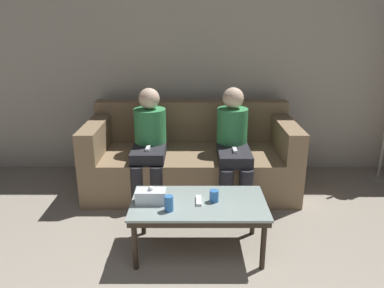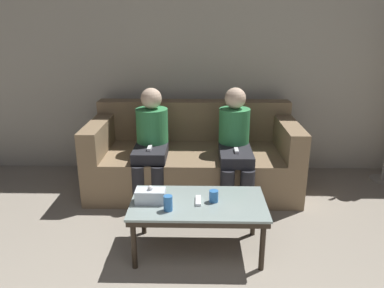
% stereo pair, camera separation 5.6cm
% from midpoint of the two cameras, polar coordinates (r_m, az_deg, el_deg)
% --- Properties ---
extents(wall_back, '(12.00, 0.06, 2.60)m').
position_cam_midpoint_polar(wall_back, '(4.27, 0.73, 13.03)').
color(wall_back, '#B7B2A3').
rests_on(wall_back, ground_plane).
extents(couch, '(2.09, 0.98, 0.86)m').
position_cam_midpoint_polar(couch, '(3.94, 0.60, -2.17)').
color(couch, '#897051').
rests_on(couch, ground_plane).
extents(coffee_table, '(1.01, 0.56, 0.41)m').
position_cam_midpoint_polar(coffee_table, '(2.83, 1.53, -9.57)').
color(coffee_table, '#8C9E99').
rests_on(coffee_table, ground_plane).
extents(cup_near_left, '(0.07, 0.07, 0.09)m').
position_cam_midpoint_polar(cup_near_left, '(2.80, 3.91, -7.93)').
color(cup_near_left, '#3372BF').
rests_on(cup_near_left, coffee_table).
extents(cup_near_right, '(0.06, 0.06, 0.11)m').
position_cam_midpoint_polar(cup_near_right, '(2.67, -3.06, -9.00)').
color(cup_near_right, '#3372BF').
rests_on(cup_near_right, coffee_table).
extents(tissue_box, '(0.22, 0.12, 0.13)m').
position_cam_midpoint_polar(tissue_box, '(2.80, -5.76, -7.85)').
color(tissue_box, silver).
rests_on(tissue_box, coffee_table).
extents(game_remote, '(0.04, 0.15, 0.02)m').
position_cam_midpoint_polar(game_remote, '(2.81, 1.54, -8.62)').
color(game_remote, white).
rests_on(game_remote, coffee_table).
extents(seated_person_left_end, '(0.32, 0.63, 1.08)m').
position_cam_midpoint_polar(seated_person_left_end, '(3.67, -5.80, 0.54)').
color(seated_person_left_end, '#28282D').
rests_on(seated_person_left_end, ground_plane).
extents(seated_person_mid_left, '(0.31, 0.71, 1.08)m').
position_cam_midpoint_polar(seated_person_mid_left, '(3.64, 7.01, 0.28)').
color(seated_person_mid_left, '#28282D').
rests_on(seated_person_mid_left, ground_plane).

